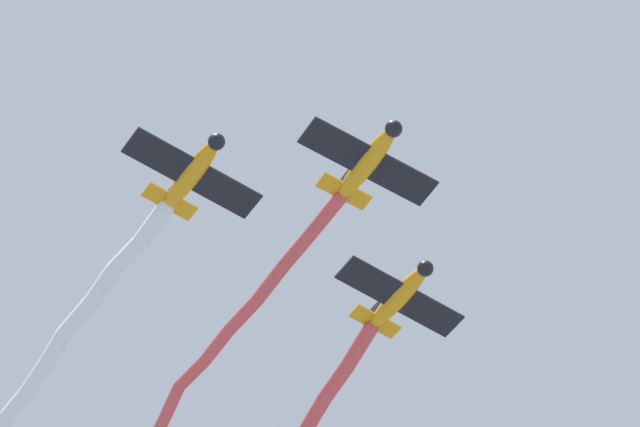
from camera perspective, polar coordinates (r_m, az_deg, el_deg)
The scene contains 5 objects.
airplane_lead at distance 71.59m, azimuth 1.84°, elevation 2.00°, with size 7.21×5.47×1.78m.
smoke_trail_lead at distance 79.44m, azimuth -3.34°, elevation -4.41°, with size 4.36×21.97×2.93m.
airplane_left_wing at distance 76.66m, azimuth 3.04°, elevation -3.14°, with size 7.21×5.49×1.78m.
airplane_right_wing at distance 72.56m, azimuth -4.87°, elevation 1.55°, with size 7.21×5.49×1.78m.
smoke_trail_right_wing at distance 80.59m, azimuth -9.87°, elevation -5.10°, with size 5.40×22.81×1.84m.
Camera 1 is at (17.55, 34.29, 2.15)m, focal length 84.27 mm.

